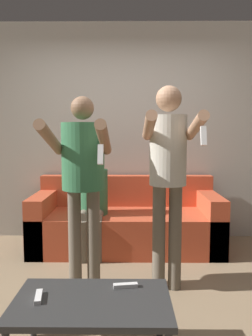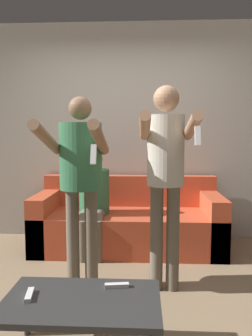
{
  "view_description": "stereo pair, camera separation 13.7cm",
  "coord_description": "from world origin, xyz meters",
  "px_view_note": "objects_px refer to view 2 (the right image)",
  "views": [
    {
      "loc": [
        0.08,
        -2.43,
        1.33
      ],
      "look_at": [
        0.05,
        0.77,
        0.99
      ],
      "focal_mm": 35.0,
      "sensor_mm": 36.0,
      "label": 1
    },
    {
      "loc": [
        0.21,
        -2.42,
        1.33
      ],
      "look_at": [
        0.05,
        0.77,
        0.99
      ],
      "focal_mm": 35.0,
      "sensor_mm": 36.0,
      "label": 2
    }
  ],
  "objects_px": {
    "couch": "(128,224)",
    "person_standing_right": "(166,165)",
    "remote_far": "(117,285)",
    "person_standing_left": "(81,169)",
    "person_seated": "(94,197)",
    "coffee_table": "(82,305)",
    "remote_near": "(29,295)"
  },
  "relations": [
    {
      "from": "couch",
      "to": "coffee_table",
      "type": "relative_size",
      "value": 2.34
    },
    {
      "from": "person_standing_right",
      "to": "remote_far",
      "type": "xyz_separation_m",
      "value": [
        -0.34,
        -0.75,
        -0.68
      ]
    },
    {
      "from": "person_standing_right",
      "to": "remote_far",
      "type": "relative_size",
      "value": 11.19
    },
    {
      "from": "person_standing_left",
      "to": "person_standing_right",
      "type": "bearing_deg",
      "value": 0.29
    },
    {
      "from": "person_standing_left",
      "to": "remote_near",
      "type": "bearing_deg",
      "value": -98.8
    },
    {
      "from": "couch",
      "to": "remote_far",
      "type": "height_order",
      "value": "couch"
    },
    {
      "from": "person_standing_left",
      "to": "coffee_table",
      "type": "bearing_deg",
      "value": -79.33
    },
    {
      "from": "person_standing_left",
      "to": "person_seated",
      "type": "xyz_separation_m",
      "value": [
        -0.02,
        0.86,
        -0.41
      ]
    },
    {
      "from": "person_standing_left",
      "to": "remote_far",
      "type": "xyz_separation_m",
      "value": [
        0.36,
        -0.75,
        -0.65
      ]
    },
    {
      "from": "coffee_table",
      "to": "person_seated",
      "type": "bearing_deg",
      "value": 96.28
    },
    {
      "from": "couch",
      "to": "coffee_table",
      "type": "height_order",
      "value": "couch"
    },
    {
      "from": "remote_near",
      "to": "person_standing_right",
      "type": "bearing_deg",
      "value": 46.77
    },
    {
      "from": "person_seated",
      "to": "remote_far",
      "type": "height_order",
      "value": "person_seated"
    },
    {
      "from": "person_standing_right",
      "to": "remote_near",
      "type": "xyz_separation_m",
      "value": [
        -0.84,
        -0.9,
        -0.68
      ]
    },
    {
      "from": "person_standing_left",
      "to": "remote_near",
      "type": "distance_m",
      "value": 1.11
    },
    {
      "from": "coffee_table",
      "to": "remote_near",
      "type": "height_order",
      "value": "remote_near"
    },
    {
      "from": "coffee_table",
      "to": "remote_far",
      "type": "xyz_separation_m",
      "value": [
        0.19,
        0.15,
        0.05
      ]
    },
    {
      "from": "person_standing_left",
      "to": "coffee_table",
      "type": "xyz_separation_m",
      "value": [
        0.17,
        -0.9,
        -0.7
      ]
    },
    {
      "from": "couch",
      "to": "remote_near",
      "type": "height_order",
      "value": "couch"
    },
    {
      "from": "person_standing_left",
      "to": "person_standing_right",
      "type": "xyz_separation_m",
      "value": [
        0.71,
        0.0,
        0.03
      ]
    },
    {
      "from": "remote_far",
      "to": "couch",
      "type": "bearing_deg",
      "value": 90.27
    },
    {
      "from": "person_seated",
      "to": "remote_far",
      "type": "relative_size",
      "value": 7.44
    },
    {
      "from": "couch",
      "to": "remote_near",
      "type": "relative_size",
      "value": 13.76
    },
    {
      "from": "person_seated",
      "to": "remote_far",
      "type": "distance_m",
      "value": 1.68
    },
    {
      "from": "couch",
      "to": "person_standing_right",
      "type": "relative_size",
      "value": 1.23
    },
    {
      "from": "couch",
      "to": "remote_far",
      "type": "distance_m",
      "value": 1.8
    },
    {
      "from": "person_standing_left",
      "to": "coffee_table",
      "type": "height_order",
      "value": "person_standing_left"
    },
    {
      "from": "person_standing_right",
      "to": "person_standing_left",
      "type": "bearing_deg",
      "value": -179.71
    },
    {
      "from": "couch",
      "to": "remote_near",
      "type": "bearing_deg",
      "value": -104.2
    },
    {
      "from": "person_standing_right",
      "to": "person_seated",
      "type": "distance_m",
      "value": 1.21
    },
    {
      "from": "couch",
      "to": "coffee_table",
      "type": "bearing_deg",
      "value": -95.36
    },
    {
      "from": "person_standing_left",
      "to": "person_seated",
      "type": "bearing_deg",
      "value": 91.61
    }
  ]
}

